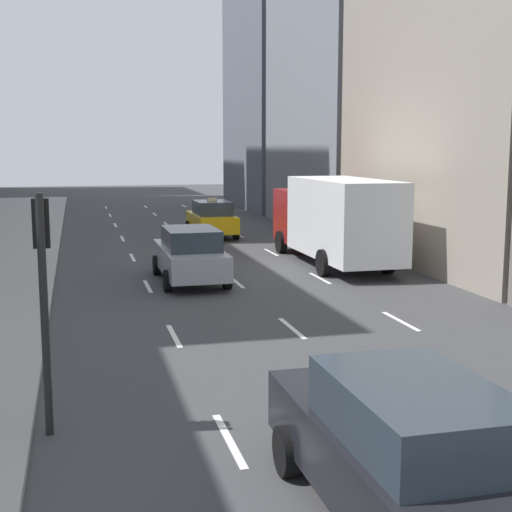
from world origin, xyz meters
TOP-DOWN VIEW (x-y plane):
  - lane_markings at (2.60, 23.00)m, footprint 5.72×56.00m
  - taxi_lead at (4.00, 31.64)m, footprint 2.02×4.40m
  - sedan_black_near at (1.20, 5.15)m, footprint 2.02×4.86m
  - sedan_silver_behind at (1.20, 20.44)m, footprint 2.02×4.75m
  - box_truck at (6.80, 22.53)m, footprint 2.58×8.40m
  - traffic_light_pole at (-2.75, 8.96)m, footprint 0.24×0.42m

SIDE VIEW (x-z plane):
  - lane_markings at x=2.60m, z-range 0.00..0.01m
  - taxi_lead at x=4.00m, z-range -0.05..1.82m
  - sedan_silver_behind at x=1.20m, z-range 0.02..1.76m
  - sedan_black_near at x=1.20m, z-range 0.02..1.78m
  - box_truck at x=6.80m, z-range 0.14..3.29m
  - traffic_light_pole at x=-2.75m, z-range 0.61..4.21m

